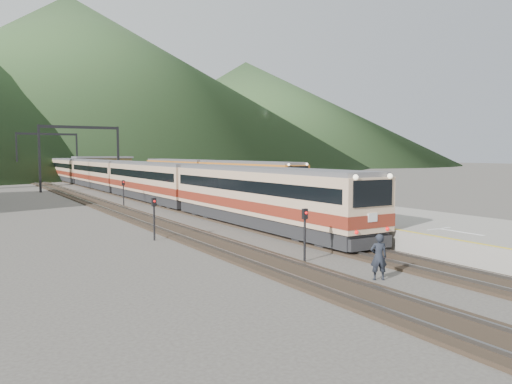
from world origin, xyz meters
TOP-DOWN VIEW (x-y plane):
  - track_main at (0.00, 40.00)m, footprint 2.60×200.00m
  - track_far at (-5.00, 40.00)m, footprint 2.60×200.00m
  - track_second at (11.50, 40.00)m, footprint 2.60×200.00m
  - platform at (5.60, 38.00)m, footprint 8.00×100.00m
  - gantry_near at (-2.85, 55.00)m, footprint 9.55×0.25m
  - gantry_far at (-2.85, 80.00)m, footprint 9.55×0.25m
  - station_shed at (5.60, 78.00)m, footprint 9.40×4.40m
  - hill_b at (30.00, 230.00)m, footprint 220.00×220.00m
  - hill_c at (110.00, 210.00)m, footprint 160.00×160.00m
  - main_train at (0.00, 47.20)m, footprint 2.87×78.72m
  - second_train at (11.50, 48.85)m, footprint 2.85×38.82m
  - short_signal_a at (-3.40, 8.36)m, footprint 0.23×0.17m
  - short_signal_b at (-3.48, 34.77)m, footprint 0.23×0.18m
  - short_signal_c at (-7.13, 16.66)m, footprint 0.23×0.18m
  - worker at (-2.97, 4.45)m, footprint 0.74×0.66m

SIDE VIEW (x-z plane):
  - track_main at x=0.00m, z-range -0.05..0.18m
  - track_far at x=-5.00m, z-range -0.05..0.18m
  - track_second at x=11.50m, z-range -0.05..0.18m
  - platform at x=5.60m, z-range 0.00..1.00m
  - worker at x=-2.97m, z-range 0.00..1.70m
  - short_signal_a at x=-3.40m, z-range 0.33..2.60m
  - short_signal_b at x=-3.48m, z-range 0.33..2.60m
  - short_signal_c at x=-7.13m, z-range 0.33..2.60m
  - second_train at x=11.50m, z-range 0.23..3.71m
  - main_train at x=0.00m, z-range 0.23..3.73m
  - station_shed at x=5.60m, z-range 1.02..4.12m
  - gantry_near at x=-2.85m, z-range 1.59..9.59m
  - gantry_far at x=-2.85m, z-range 1.59..9.59m
  - hill_c at x=110.00m, z-range 0.00..50.00m
  - hill_b at x=30.00m, z-range 0.00..75.00m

